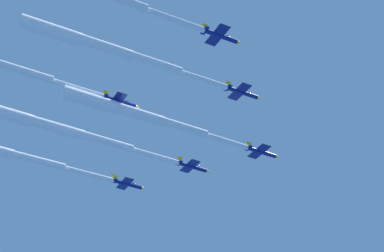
# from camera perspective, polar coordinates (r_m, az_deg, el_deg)

# --- Properties ---
(jet_lead) EXTENTS (17.58, 60.06, 4.13)m
(jet_lead) POSITION_cam_1_polar(r_m,az_deg,el_deg) (182.93, -4.39, 0.96)
(jet_lead) COLOR navy
(jet_port_inner) EXTENTS (18.97, 65.83, 4.16)m
(jet_port_inner) POSITION_cam_1_polar(r_m,az_deg,el_deg) (191.59, -10.89, -0.09)
(jet_port_inner) COLOR navy
(jet_starboard_inner) EXTENTS (18.31, 61.59, 4.19)m
(jet_starboard_inner) POSITION_cam_1_polar(r_m,az_deg,el_deg) (172.34, -7.09, 6.22)
(jet_starboard_inner) COLOR navy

